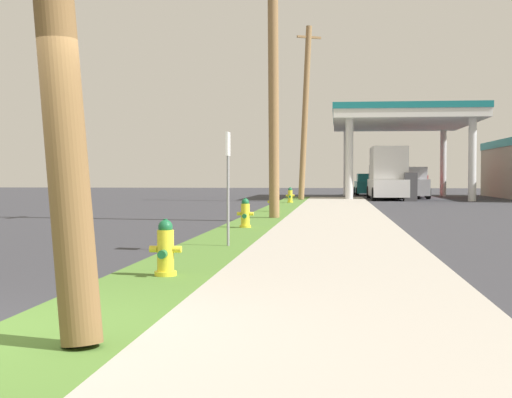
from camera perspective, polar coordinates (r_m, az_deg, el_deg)
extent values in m
cube|color=#4C752D|center=(6.33, -15.47, -10.74)|extent=(1.40, 80.00, 0.12)
cube|color=#A8A093|center=(5.90, 6.23, -11.61)|extent=(3.20, 80.00, 0.12)
cylinder|color=yellow|center=(9.77, -7.00, -5.72)|extent=(0.29, 0.29, 0.06)
cylinder|color=yellow|center=(9.74, -7.01, -4.15)|extent=(0.22, 0.22, 0.60)
sphere|color=#196038|center=(9.71, -7.01, -2.15)|extent=(0.19, 0.19, 0.19)
cylinder|color=#196038|center=(9.71, -7.02, -1.68)|extent=(0.06, 0.06, 0.05)
cylinder|color=yellow|center=(9.77, -7.92, -3.85)|extent=(0.10, 0.09, 0.09)
cylinder|color=yellow|center=(9.70, -6.08, -3.89)|extent=(0.10, 0.09, 0.09)
cylinder|color=#196038|center=(9.58, -7.24, -4.26)|extent=(0.11, 0.12, 0.11)
cylinder|color=yellow|center=(18.64, -0.83, -2.12)|extent=(0.29, 0.29, 0.06)
cylinder|color=yellow|center=(18.62, -0.83, -1.29)|extent=(0.22, 0.22, 0.60)
sphere|color=#196038|center=(18.60, -0.83, -0.25)|extent=(0.19, 0.19, 0.19)
cylinder|color=#196038|center=(18.60, -0.83, 0.00)|extent=(0.06, 0.06, 0.05)
cylinder|color=yellow|center=(18.64, -1.32, -1.14)|extent=(0.10, 0.09, 0.09)
cylinder|color=yellow|center=(18.60, -0.34, -1.15)|extent=(0.10, 0.09, 0.09)
cylinder|color=#196038|center=(18.45, -0.90, -1.33)|extent=(0.11, 0.12, 0.11)
cylinder|color=yellow|center=(27.10, 1.35, -0.89)|extent=(0.29, 0.29, 0.06)
cylinder|color=yellow|center=(27.09, 1.35, -0.32)|extent=(0.22, 0.22, 0.60)
sphere|color=#196038|center=(27.08, 1.35, 0.40)|extent=(0.19, 0.19, 0.19)
cylinder|color=#196038|center=(27.07, 1.35, 0.57)|extent=(0.06, 0.06, 0.05)
cylinder|color=yellow|center=(27.10, 1.01, -0.22)|extent=(0.10, 0.09, 0.09)
cylinder|color=yellow|center=(27.07, 1.69, -0.22)|extent=(0.10, 0.09, 0.09)
cylinder|color=#196038|center=(26.92, 1.32, -0.34)|extent=(0.11, 0.12, 0.11)
cylinder|color=yellow|center=(35.81, 2.65, -0.23)|extent=(0.29, 0.29, 0.06)
cylinder|color=yellow|center=(35.80, 2.65, 0.20)|extent=(0.22, 0.22, 0.60)
sphere|color=#196038|center=(35.80, 2.66, 0.74)|extent=(0.19, 0.19, 0.19)
cylinder|color=#196038|center=(35.79, 2.66, 0.87)|extent=(0.06, 0.06, 0.05)
cylinder|color=yellow|center=(35.81, 2.40, 0.28)|extent=(0.10, 0.09, 0.09)
cylinder|color=yellow|center=(35.79, 2.91, 0.27)|extent=(0.10, 0.09, 0.09)
cylinder|color=#196038|center=(35.63, 2.64, 0.19)|extent=(0.11, 0.12, 0.11)
cylinder|color=#937047|center=(22.93, 1.35, 10.20)|extent=(0.35, 0.91, 9.31)
cylinder|color=#937047|center=(40.65, 3.81, 6.66)|extent=(0.83, 0.62, 9.49)
cube|color=#937047|center=(41.30, 4.12, 12.36)|extent=(1.31, 0.72, 0.12)
cylinder|color=gray|center=(13.74, -2.17, 0.73)|extent=(0.05, 0.05, 2.10)
cube|color=white|center=(13.75, -2.18, 4.27)|extent=(0.04, 0.36, 0.44)
cylinder|color=silver|center=(42.04, 7.22, 3.02)|extent=(0.44, 0.44, 4.64)
cylinder|color=silver|center=(42.70, 16.37, 2.94)|extent=(0.44, 0.44, 4.64)
cylinder|color=silver|center=(53.28, 7.01, 2.76)|extent=(0.44, 0.44, 4.64)
cylinder|color=silver|center=(53.80, 14.27, 2.71)|extent=(0.44, 0.44, 4.64)
cube|color=white|center=(47.95, 11.19, 5.92)|extent=(8.59, 13.05, 0.50)
cube|color=#197A7F|center=(47.98, 11.20, 6.44)|extent=(8.69, 13.15, 0.36)
cube|color=#47474C|center=(42.23, 11.82, 0.92)|extent=(0.70, 1.10, 1.60)
cube|color=#47474C|center=(53.43, 10.65, 1.11)|extent=(0.70, 1.10, 1.60)
cube|color=#197A7F|center=(48.87, 18.89, 4.15)|extent=(0.50, 15.22, 0.50)
cube|color=#197075|center=(54.70, 8.65, 0.92)|extent=(1.90, 4.53, 0.85)
cube|color=#197075|center=(54.47, 8.67, 1.65)|extent=(1.64, 2.05, 0.56)
cylinder|color=black|center=(56.36, 7.67, 0.65)|extent=(0.23, 0.60, 0.60)
cylinder|color=black|center=(56.46, 9.42, 0.65)|extent=(0.23, 0.60, 0.60)
cylinder|color=black|center=(52.97, 7.83, 0.58)|extent=(0.23, 0.60, 0.60)
cylinder|color=black|center=(53.07, 9.69, 0.57)|extent=(0.23, 0.60, 0.60)
cube|color=red|center=(51.06, 11.57, 0.97)|extent=(2.37, 5.53, 1.00)
cube|color=red|center=(52.02, 11.40, 1.96)|extent=(1.98, 2.17, 0.76)
cube|color=red|center=(49.88, 11.79, 1.66)|extent=(2.08, 3.04, 0.24)
cylinder|color=black|center=(53.05, 10.18, 0.65)|extent=(0.27, 0.77, 0.76)
cylinder|color=black|center=(53.35, 12.20, 0.65)|extent=(0.27, 0.77, 0.76)
cylinder|color=black|center=(48.80, 10.87, 0.55)|extent=(0.27, 0.77, 0.76)
cylinder|color=black|center=(49.12, 13.06, 0.54)|extent=(0.27, 0.77, 0.76)
cube|color=white|center=(44.76, 10.10, 0.87)|extent=(2.08, 6.43, 1.00)
cube|color=white|center=(43.99, 10.19, 2.74)|extent=(2.01, 3.99, 1.90)
cube|color=white|center=(46.80, 9.90, 2.07)|extent=(1.87, 2.07, 0.90)
cylinder|color=black|center=(47.35, 8.69, 0.52)|extent=(0.23, 0.76, 0.76)
cylinder|color=black|center=(47.49, 10.98, 0.52)|extent=(0.23, 0.76, 0.76)
cylinder|color=black|center=(42.06, 9.09, 0.36)|extent=(0.23, 0.76, 0.76)
cylinder|color=black|center=(42.22, 11.67, 0.35)|extent=(0.23, 0.76, 0.76)
cube|color=#BCBCC1|center=(47.94, 11.65, 0.92)|extent=(2.19, 5.47, 1.00)
cube|color=#BCBCC1|center=(46.97, 11.81, 1.97)|extent=(1.91, 2.11, 0.76)
cube|color=#BCBCC1|center=(49.11, 11.48, 1.66)|extent=(1.98, 2.98, 0.24)
cylinder|color=black|center=(45.95, 13.17, 0.46)|extent=(0.25, 0.77, 0.76)
cylinder|color=black|center=(45.69, 10.81, 0.47)|extent=(0.25, 0.77, 0.76)
cylinder|color=black|center=(50.20, 12.41, 0.58)|extent=(0.25, 0.77, 0.76)
cylinder|color=black|center=(49.97, 10.25, 0.58)|extent=(0.25, 0.77, 0.76)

